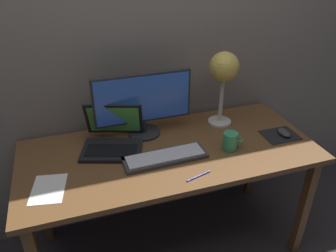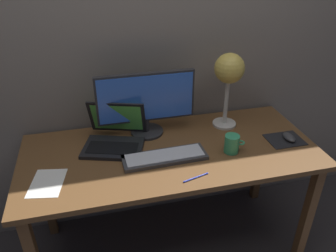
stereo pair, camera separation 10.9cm
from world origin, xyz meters
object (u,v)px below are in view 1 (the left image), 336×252
Objects in this scene: monitor at (143,102)px; keyboard_main at (165,157)px; coffee_mug at (231,141)px; laptop at (113,135)px; pen at (199,176)px; desk_lamp at (224,71)px; mouse at (284,133)px.

monitor is 1.25× the size of keyboard_main.
keyboard_main is at bearing 176.64° from coffee_mug.
laptop reaches higher than coffee_mug.
coffee_mug is (0.59, -0.24, -0.01)m from laptop.
monitor is 0.35m from keyboard_main.
monitor is 3.96× the size of pen.
desk_lamp reaches higher than mouse.
desk_lamp is 0.65m from pen.
keyboard_main is 3.90× the size of coffee_mug.
mouse is (0.29, -0.25, -0.32)m from desk_lamp.
desk_lamp reaches higher than pen.
mouse is 0.65m from pen.
coffee_mug is (-0.36, -0.03, 0.03)m from mouse.
coffee_mug is (-0.07, -0.28, -0.29)m from desk_lamp.
pen is (0.15, -0.47, -0.20)m from monitor.
laptop is 0.98m from mouse.
laptop is 4.09× the size of mouse.
keyboard_main is at bearing 119.61° from pen.
keyboard_main is 0.73m from mouse.
desk_lamp is 4.69× the size of mouse.
keyboard_main is 3.17× the size of pen.
desk_lamp is 0.50m from mouse.
monitor is at bearing 107.46° from pen.
mouse is (0.73, 0.01, 0.01)m from keyboard_main.
keyboard_main is 0.61m from desk_lamp.
keyboard_main is 1.13× the size of laptop.
mouse reaches higher than keyboard_main.
desk_lamp reaches higher than coffee_mug.
mouse is (0.96, -0.21, -0.04)m from laptop.
laptop is 0.72m from desk_lamp.
laptop is 0.53m from pen.
pen is at bearing -72.54° from monitor.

